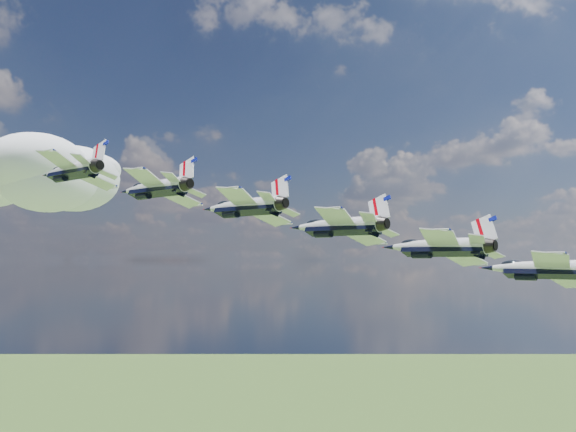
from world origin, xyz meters
TOP-DOWN VIEW (x-y plane):
  - cloud_far at (27.31, 194.63)m, footprint 68.25×53.62m
  - jet_0 at (-26.17, 7.53)m, footprint 14.43×17.87m
  - jet_1 at (-17.91, -1.72)m, footprint 14.43×17.87m
  - jet_2 at (-9.66, -10.97)m, footprint 14.43×17.87m
  - jet_3 at (-1.40, -20.22)m, footprint 14.43×17.87m
  - jet_4 at (6.85, -29.47)m, footprint 14.43×17.87m
  - jet_5 at (15.11, -38.73)m, footprint 14.43×17.87m

SIDE VIEW (x-z plane):
  - jet_5 at x=15.11m, z-range 140.77..149.38m
  - jet_4 at x=6.85m, z-range 143.46..152.07m
  - jet_3 at x=-1.40m, z-range 146.15..154.76m
  - jet_2 at x=-9.66m, z-range 148.84..157.45m
  - jet_1 at x=-17.91m, z-range 151.53..160.14m
  - jet_0 at x=-26.17m, z-range 154.22..162.83m
  - cloud_far at x=27.31m, z-range 171.21..198.02m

